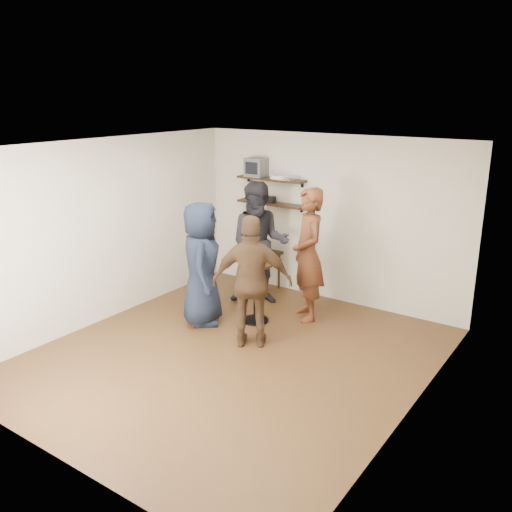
{
  "coord_description": "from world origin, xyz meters",
  "views": [
    {
      "loc": [
        3.76,
        -4.9,
        3.19
      ],
      "look_at": [
        0.07,
        0.4,
        1.23
      ],
      "focal_mm": 38.0,
      "sensor_mm": 36.0,
      "label": 1
    }
  ],
  "objects": [
    {
      "name": "shelf_lower",
      "position": [
        -1.0,
        2.38,
        1.45
      ],
      "size": [
        1.2,
        0.25,
        0.04
      ],
      "primitive_type": "cube",
      "color": "black",
      "rests_on": "room"
    },
    {
      "name": "wine_glass_fr",
      "position": [
        -0.33,
        1.01,
        1.03
      ],
      "size": [
        0.07,
        0.07,
        0.2
      ],
      "color": "silver",
      "rests_on": "drinks_table"
    },
    {
      "name": "wine_glass_fl",
      "position": [
        -0.44,
        1.01,
        1.04
      ],
      "size": [
        0.07,
        0.07,
        0.22
      ],
      "color": "silver",
      "rests_on": "drinks_table"
    },
    {
      "name": "side_table",
      "position": [
        -1.07,
        2.2,
        0.54
      ],
      "size": [
        0.54,
        0.54,
        0.64
      ],
      "rotation": [
        0.0,
        0.0,
        0.0
      ],
      "color": "black",
      "rests_on": "room"
    },
    {
      "name": "room",
      "position": [
        0.0,
        0.0,
        1.3
      ],
      "size": [
        4.58,
        5.08,
        2.68
      ],
      "color": "#442615",
      "rests_on": "ground"
    },
    {
      "name": "wine_glass_bl",
      "position": [
        -0.41,
        1.11,
        1.04
      ],
      "size": [
        0.07,
        0.07,
        0.22
      ],
      "color": "silver",
      "rests_on": "drinks_table"
    },
    {
      "name": "power_strip",
      "position": [
        -1.39,
        2.42,
        1.48
      ],
      "size": [
        0.3,
        0.05,
        0.03
      ],
      "primitive_type": "cube",
      "color": "black",
      "rests_on": "shelf_lower"
    },
    {
      "name": "wine_glass_br",
      "position": [
        -0.35,
        1.07,
        1.03
      ],
      "size": [
        0.07,
        0.07,
        0.21
      ],
      "color": "silver",
      "rests_on": "drinks_table"
    },
    {
      "name": "drinks_table",
      "position": [
        -0.39,
        1.05,
        0.57
      ],
      "size": [
        0.49,
        0.49,
        0.89
      ],
      "color": "black",
      "rests_on": "room"
    },
    {
      "name": "shelf_upper",
      "position": [
        -1.0,
        2.38,
        1.85
      ],
      "size": [
        1.2,
        0.25,
        0.04
      ],
      "primitive_type": "cube",
      "color": "black",
      "rests_on": "room"
    },
    {
      "name": "vase_lilies",
      "position": [
        -1.07,
        2.2,
        0.94
      ],
      "size": [
        0.19,
        0.19,
        0.93
      ],
      "rotation": [
        0.0,
        0.0,
        0.0
      ],
      "color": "white",
      "rests_on": "side_table"
    },
    {
      "name": "radio",
      "position": [
        -1.04,
        2.38,
        1.52
      ],
      "size": [
        0.22,
        0.1,
        0.1
      ],
      "primitive_type": "cube",
      "color": "black",
      "rests_on": "shelf_lower"
    },
    {
      "name": "person_navy",
      "position": [
        -1.0,
        0.6,
        0.88
      ],
      "size": [
        0.96,
        1.03,
        1.76
      ],
      "primitive_type": "imported",
      "rotation": [
        0.0,
        0.0,
        2.21
      ],
      "color": "#161F32",
      "rests_on": "room"
    },
    {
      "name": "person_dark",
      "position": [
        -0.77,
        1.71,
        0.96
      ],
      "size": [
        1.17,
        1.1,
        1.92
      ],
      "primitive_type": "imported",
      "rotation": [
        0.0,
        0.0,
        0.53
      ],
      "color": "black",
      "rests_on": "room"
    },
    {
      "name": "crt_monitor",
      "position": [
        -1.28,
        2.38,
        2.02
      ],
      "size": [
        0.32,
        0.3,
        0.3
      ],
      "primitive_type": "cube",
      "color": "#59595B",
      "rests_on": "shelf_upper"
    },
    {
      "name": "person_plaid",
      "position": [
        0.15,
        1.6,
        0.96
      ],
      "size": [
        0.83,
        0.82,
        1.93
      ],
      "primitive_type": "imported",
      "rotation": [
        0.0,
        0.0,
        -0.78
      ],
      "color": "maroon",
      "rests_on": "room"
    },
    {
      "name": "dvd_deck",
      "position": [
        -0.73,
        2.38,
        1.9
      ],
      "size": [
        0.4,
        0.24,
        0.06
      ],
      "primitive_type": "cube",
      "color": "silver",
      "rests_on": "shelf_upper"
    },
    {
      "name": "person_brown",
      "position": [
        0.01,
        0.4,
        0.87
      ],
      "size": [
        1.09,
        0.9,
        1.74
      ],
      "primitive_type": "imported",
      "rotation": [
        0.0,
        0.0,
        3.69
      ],
      "color": "#49311F",
      "rests_on": "room"
    }
  ]
}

